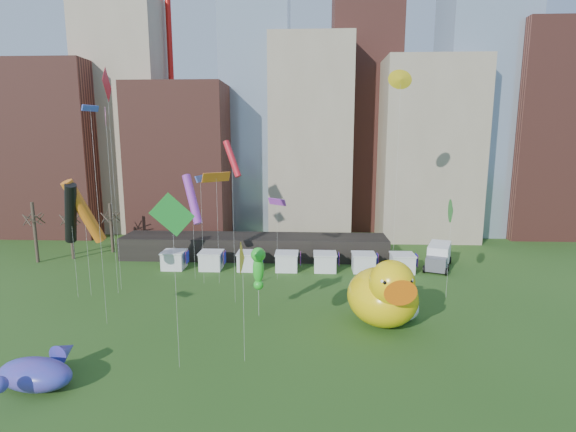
# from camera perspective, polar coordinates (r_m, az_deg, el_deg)

# --- Properties ---
(skyline) EXTENTS (101.00, 23.00, 68.00)m
(skyline) POSITION_cam_1_polar(r_m,az_deg,el_deg) (79.94, 1.69, 13.28)
(skyline) COLOR brown
(skyline) RESTS_ON ground
(pavilion) EXTENTS (38.00, 6.00, 3.20)m
(pavilion) POSITION_cam_1_polar(r_m,az_deg,el_deg) (63.14, -4.43, -4.05)
(pavilion) COLOR black
(pavilion) RESTS_ON ground
(vendor_tents) EXTENTS (33.24, 2.80, 2.40)m
(vendor_tents) POSITION_cam_1_polar(r_m,az_deg,el_deg) (57.07, -0.15, -6.07)
(vendor_tents) COLOR white
(vendor_tents) RESTS_ON ground
(bare_trees) EXTENTS (8.44, 6.44, 8.50)m
(bare_trees) POSITION_cam_1_polar(r_m,az_deg,el_deg) (69.55, -26.55, -1.74)
(bare_trees) COLOR #382B21
(bare_trees) RESTS_ON ground
(big_duck) EXTENTS (7.45, 9.25, 6.75)m
(big_duck) POSITION_cam_1_polar(r_m,az_deg,el_deg) (41.04, 12.55, -9.95)
(big_duck) COLOR yellow
(big_duck) RESTS_ON ground
(small_duck) EXTENTS (3.43, 4.18, 3.02)m
(small_duck) POSITION_cam_1_polar(r_m,az_deg,el_deg) (43.24, 14.99, -11.43)
(small_duck) COLOR white
(small_duck) RESTS_ON ground
(seahorse_green) EXTENTS (1.61, 1.91, 6.89)m
(seahorse_green) POSITION_cam_1_polar(r_m,az_deg,el_deg) (41.62, -3.95, -6.46)
(seahorse_green) COLOR silver
(seahorse_green) RESTS_ON ground
(seahorse_purple) EXTENTS (1.47, 1.63, 4.90)m
(seahorse_purple) POSITION_cam_1_polar(r_m,az_deg,el_deg) (43.72, 13.39, -8.15)
(seahorse_purple) COLOR silver
(seahorse_purple) RESTS_ON ground
(whale_inflatable) EXTENTS (5.94, 7.11, 2.43)m
(whale_inflatable) POSITION_cam_1_polar(r_m,az_deg,el_deg) (36.24, -30.12, -17.36)
(whale_inflatable) COLOR #5E3DA8
(whale_inflatable) RESTS_ON ground
(box_truck) EXTENTS (5.03, 7.57, 3.03)m
(box_truck) POSITION_cam_1_polar(r_m,az_deg,el_deg) (61.76, 19.21, -4.96)
(box_truck) COLOR white
(box_truck) RESTS_ON ground
(kite_0) EXTENTS (0.73, 3.52, 24.45)m
(kite_0) POSITION_cam_1_polar(r_m,az_deg,el_deg) (51.33, -22.72, 15.30)
(kite_0) COLOR silver
(kite_0) RESTS_ON ground
(kite_3) EXTENTS (2.85, 1.55, 13.31)m
(kite_3) POSITION_cam_1_polar(r_m,az_deg,el_deg) (31.80, -14.99, -0.04)
(kite_3) COLOR silver
(kite_3) RESTS_ON ground
(kite_4) EXTENTS (2.12, 1.14, 24.87)m
(kite_4) POSITION_cam_1_polar(r_m,az_deg,el_deg) (53.74, 14.63, 16.97)
(kite_4) COLOR silver
(kite_4) RESTS_ON ground
(kite_5) EXTENTS (0.70, 2.47, 12.92)m
(kite_5) POSITION_cam_1_polar(r_m,az_deg,el_deg) (50.68, -11.47, 4.75)
(kite_5) COLOR silver
(kite_5) RESTS_ON ground
(kite_6) EXTENTS (2.93, 2.87, 13.26)m
(kite_6) POSITION_cam_1_polar(r_m,az_deg,el_deg) (50.40, -9.43, 5.03)
(kite_6) COLOR silver
(kite_6) RESTS_ON ground
(kite_7) EXTENTS (3.14, 3.26, 12.89)m
(kite_7) POSITION_cam_1_polar(r_m,az_deg,el_deg) (52.99, -12.50, 2.16)
(kite_7) COLOR silver
(kite_7) RESTS_ON ground
(kite_8) EXTENTS (2.17, 1.73, 16.91)m
(kite_8) POSITION_cam_1_polar(r_m,az_deg,el_deg) (43.91, -7.38, 7.45)
(kite_8) COLOR silver
(kite_8) RESTS_ON ground
(kite_9) EXTENTS (0.95, 1.87, 20.28)m
(kite_9) POSITION_cam_1_polar(r_m,az_deg,el_deg) (50.06, -22.84, 11.10)
(kite_9) COLOR silver
(kite_9) RESTS_ON ground
(kite_10) EXTENTS (3.37, 3.87, 12.68)m
(kite_10) POSITION_cam_1_polar(r_m,az_deg,el_deg) (50.98, -26.70, 0.30)
(kite_10) COLOR silver
(kite_10) RESTS_ON ground
(kite_11) EXTENTS (0.76, 2.45, 10.81)m
(kite_11) POSITION_cam_1_polar(r_m,az_deg,el_deg) (48.46, 20.75, 0.63)
(kite_11) COLOR silver
(kite_11) RESTS_ON ground
(kite_12) EXTENTS (0.57, 2.37, 9.44)m
(kite_12) POSITION_cam_1_polar(r_m,az_deg,el_deg) (32.57, -5.99, -5.53)
(kite_12) COLOR silver
(kite_12) RESTS_ON ground
(kite_13) EXTENTS (0.89, 1.63, 19.86)m
(kite_13) POSITION_cam_1_polar(r_m,az_deg,el_deg) (41.67, -24.55, 12.15)
(kite_13) COLOR silver
(kite_13) RESTS_ON ground
(kite_14) EXTENTS (3.61, 4.04, 12.96)m
(kite_14) POSITION_cam_1_polar(r_m,az_deg,el_deg) (50.82, -25.25, 0.50)
(kite_14) COLOR silver
(kite_14) RESTS_ON ground
(kite_15) EXTENTS (2.28, 1.97, 10.07)m
(kite_15) POSITION_cam_1_polar(r_m,az_deg,el_deg) (51.37, -1.45, 1.83)
(kite_15) COLOR silver
(kite_15) RESTS_ON ground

